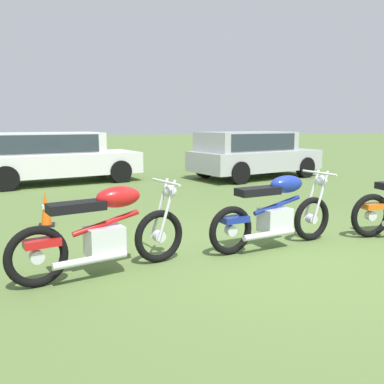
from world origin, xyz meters
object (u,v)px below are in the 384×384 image
Objects in this scene: motorcycle_blue at (276,212)px; car_white at (51,154)px; motorcycle_red at (105,231)px; traffic_cone at (46,210)px; car_silver at (251,151)px.

motorcycle_blue is 7.97m from car_white.
motorcycle_red is 7.73m from car_white.
motorcycle_blue is at bearing -7.52° from motorcycle_red.
car_white is at bearing 101.98° from motorcycle_blue.
car_white is (-3.24, 7.27, 0.35)m from motorcycle_blue.
car_white reaches higher than traffic_cone.
motorcycle_blue is (2.30, 0.39, -0.00)m from motorcycle_red.
car_silver reaches higher than motorcycle_blue.
motorcycle_blue is 0.42× the size of car_white.
car_silver is at bearing 39.27° from traffic_cone.
traffic_cone is at bearing 134.04° from motorcycle_blue.
motorcycle_red is at bearing 177.58° from motorcycle_blue.
motorcycle_blue is at bearing -80.84° from car_white.
motorcycle_red is 0.42× the size of car_white.
traffic_cone is at bearing -103.23° from car_white.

